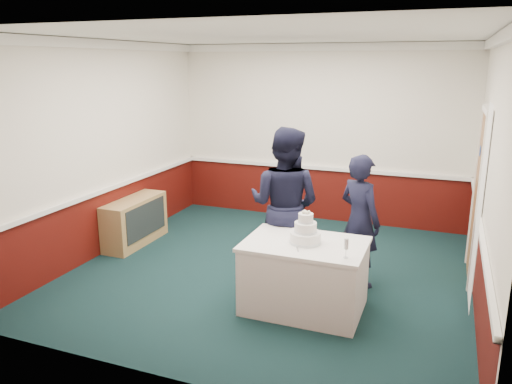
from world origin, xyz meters
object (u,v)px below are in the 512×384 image
(cake_knife, at_px, (297,248))
(person_man, at_px, (284,205))
(sideboard, at_px, (135,221))
(champagne_flute, at_px, (346,245))
(cake_table, at_px, (304,275))
(wedding_cake, at_px, (305,233))
(person_woman, at_px, (360,221))

(cake_knife, xyz_separation_m, person_man, (-0.45, 0.93, 0.18))
(sideboard, relative_size, champagne_flute, 5.85)
(cake_table, xyz_separation_m, wedding_cake, (0.00, 0.00, 0.50))
(wedding_cake, xyz_separation_m, cake_knife, (-0.03, -0.20, -0.11))
(wedding_cake, relative_size, person_woman, 0.22)
(cake_table, bearing_deg, sideboard, 159.73)
(person_man, xyz_separation_m, person_woman, (0.91, 0.15, -0.15))
(cake_table, relative_size, champagne_flute, 6.44)
(person_woman, bearing_deg, champagne_flute, 126.72)
(cake_knife, xyz_separation_m, person_woman, (0.47, 1.08, 0.03))
(champagne_flute, bearing_deg, cake_table, 150.75)
(champagne_flute, height_order, person_man, person_man)
(sideboard, distance_m, wedding_cake, 3.21)
(cake_knife, distance_m, person_woman, 1.18)
(sideboard, bearing_deg, person_man, -8.36)
(champagne_flute, bearing_deg, cake_knife, 171.42)
(wedding_cake, bearing_deg, person_woman, 63.51)
(cake_table, bearing_deg, wedding_cake, 90.00)
(wedding_cake, bearing_deg, champagne_flute, -29.25)
(cake_table, relative_size, person_man, 0.68)
(cake_table, bearing_deg, cake_knife, -98.53)
(cake_knife, distance_m, person_man, 1.05)
(person_man, bearing_deg, person_woman, -165.64)
(wedding_cake, relative_size, champagne_flute, 1.78)
(person_man, bearing_deg, cake_knife, 120.70)
(cake_knife, height_order, champagne_flute, champagne_flute)
(sideboard, distance_m, person_woman, 3.45)
(champagne_flute, distance_m, person_man, 1.41)
(cake_table, distance_m, cake_knife, 0.44)
(wedding_cake, distance_m, cake_knife, 0.23)
(wedding_cake, height_order, person_man, person_man)
(cake_table, xyz_separation_m, person_man, (-0.48, 0.73, 0.57))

